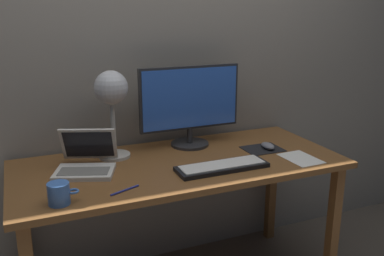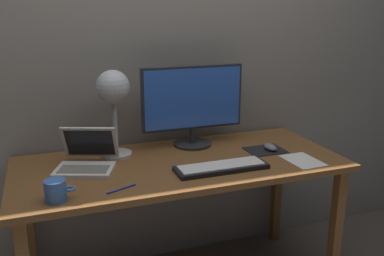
{
  "view_description": "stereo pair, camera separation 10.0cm",
  "coord_description": "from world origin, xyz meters",
  "px_view_note": "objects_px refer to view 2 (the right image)",
  "views": [
    {
      "loc": [
        -0.71,
        -1.83,
        1.48
      ],
      "look_at": [
        0.04,
        -0.05,
        0.92
      ],
      "focal_mm": 39.66,
      "sensor_mm": 36.0,
      "label": 1
    },
    {
      "loc": [
        -0.61,
        -1.86,
        1.48
      ],
      "look_at": [
        0.04,
        -0.05,
        0.92
      ],
      "focal_mm": 39.66,
      "sensor_mm": 36.0,
      "label": 2
    }
  ],
  "objects_px": {
    "laptop": "(87,157)",
    "pen": "(122,189)",
    "coffee_mug": "(56,191)",
    "mouse": "(271,147)",
    "monitor": "(193,102)",
    "desk_lamp": "(113,93)",
    "keyboard_main": "(221,167)"
  },
  "relations": [
    {
      "from": "mouse",
      "to": "pen",
      "type": "bearing_deg",
      "value": -165.01
    },
    {
      "from": "coffee_mug",
      "to": "pen",
      "type": "distance_m",
      "value": 0.26
    },
    {
      "from": "monitor",
      "to": "pen",
      "type": "relative_size",
      "value": 3.98
    },
    {
      "from": "laptop",
      "to": "mouse",
      "type": "height_order",
      "value": "laptop"
    },
    {
      "from": "keyboard_main",
      "to": "mouse",
      "type": "distance_m",
      "value": 0.39
    },
    {
      "from": "laptop",
      "to": "monitor",
      "type": "bearing_deg",
      "value": 13.8
    },
    {
      "from": "laptop",
      "to": "pen",
      "type": "height_order",
      "value": "laptop"
    },
    {
      "from": "desk_lamp",
      "to": "mouse",
      "type": "bearing_deg",
      "value": -14.62
    },
    {
      "from": "coffee_mug",
      "to": "laptop",
      "type": "bearing_deg",
      "value": 64.07
    },
    {
      "from": "laptop",
      "to": "desk_lamp",
      "type": "distance_m",
      "value": 0.33
    },
    {
      "from": "monitor",
      "to": "keyboard_main",
      "type": "relative_size",
      "value": 1.27
    },
    {
      "from": "keyboard_main",
      "to": "pen",
      "type": "bearing_deg",
      "value": -172.21
    },
    {
      "from": "keyboard_main",
      "to": "pen",
      "type": "height_order",
      "value": "keyboard_main"
    },
    {
      "from": "laptop",
      "to": "coffee_mug",
      "type": "bearing_deg",
      "value": -115.93
    },
    {
      "from": "mouse",
      "to": "coffee_mug",
      "type": "distance_m",
      "value": 1.12
    },
    {
      "from": "coffee_mug",
      "to": "pen",
      "type": "height_order",
      "value": "coffee_mug"
    },
    {
      "from": "coffee_mug",
      "to": "desk_lamp",
      "type": "bearing_deg",
      "value": 54.61
    },
    {
      "from": "mouse",
      "to": "coffee_mug",
      "type": "xyz_separation_m",
      "value": [
        -1.09,
        -0.24,
        0.02
      ]
    },
    {
      "from": "keyboard_main",
      "to": "coffee_mug",
      "type": "xyz_separation_m",
      "value": [
        -0.74,
        -0.08,
        0.03
      ]
    },
    {
      "from": "desk_lamp",
      "to": "pen",
      "type": "distance_m",
      "value": 0.54
    },
    {
      "from": "desk_lamp",
      "to": "coffee_mug",
      "type": "height_order",
      "value": "desk_lamp"
    },
    {
      "from": "laptop",
      "to": "pen",
      "type": "relative_size",
      "value": 2.41
    },
    {
      "from": "monitor",
      "to": "laptop",
      "type": "xyz_separation_m",
      "value": [
        -0.58,
        -0.14,
        -0.19
      ]
    },
    {
      "from": "desk_lamp",
      "to": "laptop",
      "type": "bearing_deg",
      "value": -142.96
    },
    {
      "from": "laptop",
      "to": "pen",
      "type": "distance_m",
      "value": 0.33
    },
    {
      "from": "coffee_mug",
      "to": "mouse",
      "type": "bearing_deg",
      "value": 12.4
    },
    {
      "from": "pen",
      "to": "laptop",
      "type": "bearing_deg",
      "value": 108.3
    },
    {
      "from": "laptop",
      "to": "mouse",
      "type": "xyz_separation_m",
      "value": [
        0.94,
        -0.08,
        -0.03
      ]
    },
    {
      "from": "laptop",
      "to": "coffee_mug",
      "type": "height_order",
      "value": "laptop"
    },
    {
      "from": "monitor",
      "to": "mouse",
      "type": "relative_size",
      "value": 5.81
    },
    {
      "from": "pen",
      "to": "mouse",
      "type": "bearing_deg",
      "value": 14.99
    },
    {
      "from": "desk_lamp",
      "to": "pen",
      "type": "xyz_separation_m",
      "value": [
        -0.06,
        -0.43,
        -0.32
      ]
    }
  ]
}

